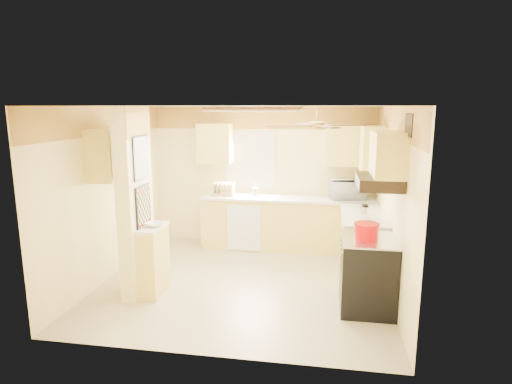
% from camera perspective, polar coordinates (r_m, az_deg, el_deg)
% --- Properties ---
extents(floor, '(4.00, 4.00, 0.00)m').
position_cam_1_polar(floor, '(6.32, -1.60, -11.90)').
color(floor, tan).
rests_on(floor, ground).
extents(ceiling, '(4.00, 4.00, 0.00)m').
position_cam_1_polar(ceiling, '(5.81, -1.74, 11.38)').
color(ceiling, white).
rests_on(ceiling, wall_back).
extents(wall_back, '(4.00, 0.00, 4.00)m').
position_cam_1_polar(wall_back, '(7.79, 0.99, 2.13)').
color(wall_back, '#FFE89B').
rests_on(wall_back, floor).
extents(wall_front, '(4.00, 0.00, 4.00)m').
position_cam_1_polar(wall_front, '(4.15, -6.68, -6.17)').
color(wall_front, '#FFE89B').
rests_on(wall_front, floor).
extents(wall_left, '(0.00, 3.80, 3.80)m').
position_cam_1_polar(wall_left, '(6.62, -18.93, -0.13)').
color(wall_left, '#FFE89B').
rests_on(wall_left, floor).
extents(wall_right, '(0.00, 3.80, 3.80)m').
position_cam_1_polar(wall_right, '(5.91, 17.75, -1.38)').
color(wall_right, '#FFE89B').
rests_on(wall_right, floor).
extents(wallpaper_border, '(4.00, 0.02, 0.40)m').
position_cam_1_polar(wallpaper_border, '(7.67, 0.99, 9.88)').
color(wallpaper_border, '#FFC84B').
rests_on(wallpaper_border, wall_back).
extents(partition_column, '(0.20, 0.70, 2.50)m').
position_cam_1_polar(partition_column, '(5.85, -15.83, -1.39)').
color(partition_column, '#FFE89B').
rests_on(partition_column, floor).
extents(partition_ledge, '(0.25, 0.55, 0.90)m').
position_cam_1_polar(partition_ledge, '(5.98, -13.48, -8.98)').
color(partition_ledge, '#FFDB61').
rests_on(partition_ledge, floor).
extents(ledge_top, '(0.28, 0.58, 0.04)m').
position_cam_1_polar(ledge_top, '(5.84, -13.69, -4.64)').
color(ledge_top, white).
rests_on(ledge_top, partition_ledge).
extents(lower_cabinets_back, '(3.00, 0.60, 0.90)m').
position_cam_1_polar(lower_cabinets_back, '(7.61, 4.38, -4.29)').
color(lower_cabinets_back, '#FFDB61').
rests_on(lower_cabinets_back, floor).
extents(lower_cabinets_right, '(0.60, 1.40, 0.90)m').
position_cam_1_polar(lower_cabinets_right, '(6.65, 14.03, -6.91)').
color(lower_cabinets_right, '#FFDB61').
rests_on(lower_cabinets_right, floor).
extents(countertop_back, '(3.04, 0.64, 0.04)m').
position_cam_1_polar(countertop_back, '(7.49, 4.42, -0.84)').
color(countertop_back, white).
rests_on(countertop_back, lower_cabinets_back).
extents(countertop_right, '(0.64, 1.44, 0.04)m').
position_cam_1_polar(countertop_right, '(6.52, 14.14, -2.98)').
color(countertop_right, white).
rests_on(countertop_right, lower_cabinets_right).
extents(dishwasher_panel, '(0.58, 0.02, 0.80)m').
position_cam_1_polar(dishwasher_panel, '(7.42, -1.64, -4.83)').
color(dishwasher_panel, white).
rests_on(dishwasher_panel, lower_cabinets_back).
extents(window, '(0.92, 0.02, 1.02)m').
position_cam_1_polar(window, '(7.77, -0.85, 4.35)').
color(window, white).
rests_on(window, wall_back).
extents(upper_cab_back_left, '(0.60, 0.35, 0.70)m').
position_cam_1_polar(upper_cab_back_left, '(7.71, -5.49, 6.49)').
color(upper_cab_back_left, '#FFDB61').
rests_on(upper_cab_back_left, wall_back).
extents(upper_cab_back_right, '(0.90, 0.35, 0.70)m').
position_cam_1_polar(upper_cab_back_right, '(7.47, 12.72, 6.11)').
color(upper_cab_back_right, '#FFDB61').
rests_on(upper_cab_back_right, wall_back).
extents(upper_cab_right, '(0.35, 1.00, 0.70)m').
position_cam_1_polar(upper_cab_right, '(7.02, 15.18, 5.67)').
color(upper_cab_right, '#FFDB61').
rests_on(upper_cab_right, wall_right).
extents(upper_cab_left_wall, '(0.35, 0.75, 0.70)m').
position_cam_1_polar(upper_cab_left_wall, '(6.23, -18.94, 4.78)').
color(upper_cab_left_wall, '#FFDB61').
rests_on(upper_cab_left_wall, wall_left).
extents(upper_cab_over_stove, '(0.35, 0.76, 0.52)m').
position_cam_1_polar(upper_cab_over_stove, '(5.23, 17.16, 4.86)').
color(upper_cab_over_stove, '#FFDB61').
rests_on(upper_cab_over_stove, wall_right).
extents(stove, '(0.68, 0.77, 0.92)m').
position_cam_1_polar(stove, '(5.57, 14.65, -10.47)').
color(stove, black).
rests_on(stove, floor).
extents(range_hood, '(0.50, 0.76, 0.14)m').
position_cam_1_polar(range_hood, '(5.27, 16.04, 1.34)').
color(range_hood, black).
rests_on(range_hood, upper_cab_over_stove).
extents(poster_menu, '(0.02, 0.42, 0.57)m').
position_cam_1_polar(poster_menu, '(5.70, -15.13, 4.45)').
color(poster_menu, black).
rests_on(poster_menu, partition_column).
extents(poster_nashville, '(0.02, 0.42, 0.57)m').
position_cam_1_polar(poster_nashville, '(5.81, -14.81, -1.92)').
color(poster_nashville, black).
rests_on(poster_nashville, partition_column).
extents(ceiling_light_panel, '(1.35, 0.95, 0.06)m').
position_cam_1_polar(ceiling_light_panel, '(6.29, 0.06, 10.98)').
color(ceiling_light_panel, brown).
rests_on(ceiling_light_panel, ceiling).
extents(ceiling_fan, '(1.15, 1.15, 0.26)m').
position_cam_1_polar(ceiling_fan, '(5.01, 8.13, 8.84)').
color(ceiling_fan, gold).
rests_on(ceiling_fan, ceiling).
extents(vent_grate, '(0.02, 0.40, 0.25)m').
position_cam_1_polar(vent_grate, '(4.89, 19.77, 8.40)').
color(vent_grate, black).
rests_on(vent_grate, wall_right).
extents(microwave, '(0.62, 0.45, 0.32)m').
position_cam_1_polar(microwave, '(7.48, 12.13, 0.34)').
color(microwave, white).
rests_on(microwave, countertop_back).
extents(bowl, '(0.28, 0.28, 0.05)m').
position_cam_1_polar(bowl, '(5.80, -13.43, -4.24)').
color(bowl, white).
rests_on(bowl, ledge_top).
extents(dutch_oven, '(0.30, 0.30, 0.20)m').
position_cam_1_polar(dutch_oven, '(5.34, 14.51, -5.09)').
color(dutch_oven, red).
rests_on(dutch_oven, stove).
extents(kettle, '(0.13, 0.13, 0.20)m').
position_cam_1_polar(kettle, '(6.20, 14.30, -2.64)').
color(kettle, silver).
rests_on(kettle, countertop_right).
extents(dish_rack, '(0.38, 0.28, 0.22)m').
position_cam_1_polar(dish_rack, '(7.67, -4.31, 0.22)').
color(dish_rack, tan).
rests_on(dish_rack, countertop_back).
extents(utensil_crock, '(0.10, 0.10, 0.21)m').
position_cam_1_polar(utensil_crock, '(7.64, -0.13, 0.12)').
color(utensil_crock, white).
rests_on(utensil_crock, countertop_back).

